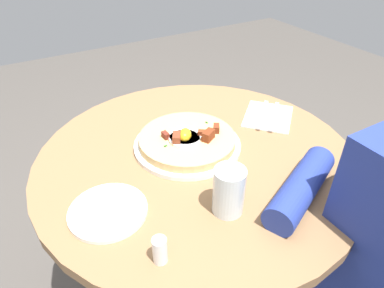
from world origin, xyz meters
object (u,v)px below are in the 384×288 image
object	(u,v)px
bread_plate	(108,211)
water_glass	(229,191)
knife	(262,114)
salt_shaker	(160,250)
breakfast_pizza	(187,139)
pizza_plate	(187,145)
dining_table	(196,199)
fork	(274,116)

from	to	relation	value
bread_plate	water_glass	distance (m)	0.26
bread_plate	knife	distance (m)	0.58
water_glass	salt_shaker	size ratio (longest dim) A/B	1.91
breakfast_pizza	knife	bearing A→B (deg)	94.96
breakfast_pizza	bread_plate	distance (m)	0.30
bread_plate	salt_shaker	xyz separation A→B (m)	(0.17, 0.05, 0.02)
pizza_plate	water_glass	xyz separation A→B (m)	(0.25, -0.04, 0.05)
pizza_plate	water_glass	bearing A→B (deg)	-9.52
dining_table	pizza_plate	distance (m)	0.18
bread_plate	pizza_plate	bearing A→B (deg)	115.39
water_glass	salt_shaker	world-z (taller)	water_glass
fork	water_glass	world-z (taller)	water_glass
knife	salt_shaker	bearing A→B (deg)	170.06
dining_table	knife	bearing A→B (deg)	103.07
dining_table	fork	world-z (taller)	fork
water_glass	bread_plate	bearing A→B (deg)	-118.11
dining_table	bread_plate	xyz separation A→B (m)	(0.09, -0.28, 0.18)
pizza_plate	dining_table	bearing A→B (deg)	7.64
knife	salt_shaker	world-z (taller)	salt_shaker
dining_table	water_glass	size ratio (longest dim) A/B	7.75
water_glass	pizza_plate	bearing A→B (deg)	170.48
pizza_plate	breakfast_pizza	distance (m)	0.02
pizza_plate	knife	xyz separation A→B (m)	(-0.02, 0.29, 0.00)
bread_plate	water_glass	size ratio (longest dim) A/B	1.55
dining_table	fork	distance (m)	0.36
fork	salt_shaker	distance (m)	0.61
knife	salt_shaker	size ratio (longest dim) A/B	3.11
dining_table	knife	world-z (taller)	knife
salt_shaker	knife	bearing A→B (deg)	121.77
pizza_plate	breakfast_pizza	xyz separation A→B (m)	(0.00, -0.00, 0.02)
pizza_plate	breakfast_pizza	world-z (taller)	breakfast_pizza
breakfast_pizza	fork	bearing A→B (deg)	89.65
dining_table	breakfast_pizza	size ratio (longest dim) A/B	3.25
breakfast_pizza	fork	world-z (taller)	breakfast_pizza
bread_plate	fork	xyz separation A→B (m)	(-0.13, 0.58, 0.00)
breakfast_pizza	bread_plate	bearing A→B (deg)	-64.82
pizza_plate	knife	bearing A→B (deg)	94.68
bread_plate	dining_table	bearing A→B (deg)	107.41
fork	water_glass	distance (m)	0.43
breakfast_pizza	knife	size ratio (longest dim) A/B	1.46
pizza_plate	knife	world-z (taller)	pizza_plate
dining_table	pizza_plate	xyz separation A→B (m)	(-0.04, -0.01, 0.18)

